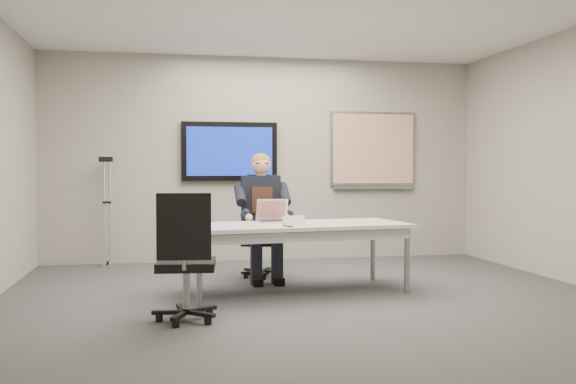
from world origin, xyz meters
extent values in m
cube|color=#38383B|center=(0.00, 0.00, 0.00)|extent=(6.00, 6.00, 0.02)
cube|color=white|center=(0.00, 0.00, 2.80)|extent=(6.00, 6.00, 0.02)
cube|color=#A6A196|center=(0.00, 3.00, 1.40)|extent=(6.00, 0.02, 2.80)
cube|color=#A6A196|center=(0.00, -3.00, 1.40)|extent=(6.00, 0.02, 2.80)
cube|color=white|center=(-0.06, 0.61, 0.68)|extent=(2.38, 1.22, 0.04)
cube|color=silver|center=(-0.06, 0.61, 0.61)|extent=(2.27, 1.12, 0.09)
cylinder|color=gray|center=(-1.07, 0.09, 0.33)|extent=(0.06, 0.06, 0.66)
cylinder|color=gray|center=(1.04, 0.35, 0.33)|extent=(0.06, 0.06, 0.66)
cylinder|color=gray|center=(-1.17, 0.88, 0.33)|extent=(0.06, 0.06, 0.66)
cylinder|color=gray|center=(0.94, 1.14, 0.33)|extent=(0.06, 0.06, 0.66)
cube|color=black|center=(-0.50, 2.95, 1.50)|extent=(1.30, 0.08, 0.80)
cube|color=#0D1F93|center=(-0.50, 2.90, 1.50)|extent=(1.16, 0.01, 0.66)
cube|color=gray|center=(1.55, 2.98, 1.55)|extent=(1.25, 0.04, 1.05)
cube|color=white|center=(1.55, 2.95, 1.55)|extent=(1.18, 0.01, 0.98)
cube|color=gray|center=(1.55, 2.94, 1.00)|extent=(1.18, 0.05, 0.04)
cylinder|color=gray|center=(-0.28, 1.59, 0.25)|extent=(0.05, 0.05, 0.32)
cube|color=black|center=(-0.28, 1.59, 0.41)|extent=(0.50, 0.50, 0.06)
cube|color=black|center=(-0.23, 1.78, 0.70)|extent=(0.37, 0.14, 0.46)
cylinder|color=gray|center=(-1.20, -0.45, 0.28)|extent=(0.06, 0.06, 0.37)
cube|color=black|center=(-1.20, -0.45, 0.47)|extent=(0.52, 0.52, 0.07)
cube|color=black|center=(-1.22, -0.68, 0.80)|extent=(0.43, 0.10, 0.53)
cube|color=black|center=(-0.28, 1.57, 0.88)|extent=(0.46, 0.29, 0.61)
cube|color=#3D2319|center=(-0.28, 1.44, 0.91)|extent=(0.23, 0.04, 0.30)
sphere|color=#DCA287|center=(-0.28, 1.54, 1.31)|extent=(0.22, 0.22, 0.22)
ellipsoid|color=brown|center=(-0.28, 1.56, 1.34)|extent=(0.23, 0.23, 0.19)
cube|color=#AFAFB2|center=(-0.25, 0.79, 0.71)|extent=(0.35, 0.25, 0.02)
cube|color=black|center=(-0.25, 0.78, 0.72)|extent=(0.29, 0.18, 0.00)
cube|color=#AFAFB2|center=(-0.25, 0.94, 0.83)|extent=(0.34, 0.10, 0.22)
cube|color=#B42213|center=(-0.25, 0.93, 0.83)|extent=(0.30, 0.08, 0.19)
cylinder|color=black|center=(-0.20, 0.26, 0.71)|extent=(0.07, 0.14, 0.01)
camera|label=1|loc=(-1.37, -5.78, 1.25)|focal=40.00mm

